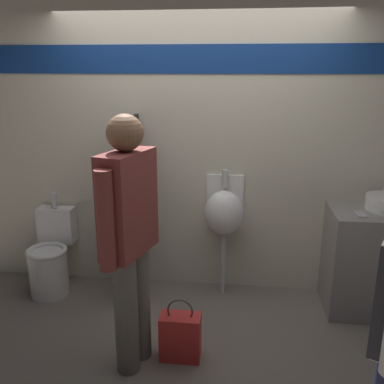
{
  "coord_description": "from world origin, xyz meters",
  "views": [
    {
      "loc": [
        0.39,
        -3.19,
        2.05
      ],
      "look_at": [
        0.0,
        0.17,
        1.05
      ],
      "focal_mm": 40.0,
      "sensor_mm": 36.0,
      "label": 1
    }
  ],
  "objects_px": {
    "cell_phone": "(361,214)",
    "person_with_lanyard": "(129,235)",
    "urinal_near_counter": "(224,213)",
    "shopping_bag": "(180,336)",
    "toilet": "(51,259)"
  },
  "relations": [
    {
      "from": "cell_phone",
      "to": "person_with_lanyard",
      "type": "xyz_separation_m",
      "value": [
        -1.69,
        -0.83,
        0.07
      ]
    },
    {
      "from": "cell_phone",
      "to": "person_with_lanyard",
      "type": "height_order",
      "value": "person_with_lanyard"
    },
    {
      "from": "urinal_near_counter",
      "to": "person_with_lanyard",
      "type": "distance_m",
      "value": 1.24
    },
    {
      "from": "cell_phone",
      "to": "shopping_bag",
      "type": "relative_size",
      "value": 0.29
    },
    {
      "from": "shopping_bag",
      "to": "person_with_lanyard",
      "type": "bearing_deg",
      "value": -165.33
    },
    {
      "from": "urinal_near_counter",
      "to": "shopping_bag",
      "type": "height_order",
      "value": "urinal_near_counter"
    },
    {
      "from": "toilet",
      "to": "shopping_bag",
      "type": "height_order",
      "value": "toilet"
    },
    {
      "from": "cell_phone",
      "to": "urinal_near_counter",
      "type": "height_order",
      "value": "urinal_near_counter"
    },
    {
      "from": "toilet",
      "to": "person_with_lanyard",
      "type": "relative_size",
      "value": 0.51
    },
    {
      "from": "toilet",
      "to": "person_with_lanyard",
      "type": "height_order",
      "value": "person_with_lanyard"
    },
    {
      "from": "cell_phone",
      "to": "toilet",
      "type": "relative_size",
      "value": 0.15
    },
    {
      "from": "cell_phone",
      "to": "person_with_lanyard",
      "type": "bearing_deg",
      "value": -153.9
    },
    {
      "from": "toilet",
      "to": "shopping_bag",
      "type": "xyz_separation_m",
      "value": [
        1.34,
        -0.84,
        -0.14
      ]
    },
    {
      "from": "cell_phone",
      "to": "urinal_near_counter",
      "type": "bearing_deg",
      "value": 167.29
    },
    {
      "from": "toilet",
      "to": "shopping_bag",
      "type": "relative_size",
      "value": 1.9
    }
  ]
}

